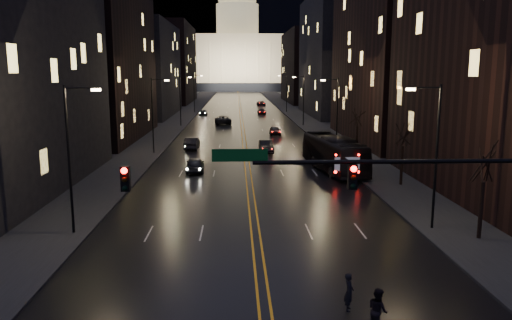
{
  "coord_description": "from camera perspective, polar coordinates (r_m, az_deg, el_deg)",
  "views": [
    {
      "loc": [
        -1.14,
        -19.33,
        9.76
      ],
      "look_at": [
        0.2,
        13.96,
        3.81
      ],
      "focal_mm": 35.0,
      "sensor_mm": 36.0,
      "label": 1
    }
  ],
  "objects": [
    {
      "name": "streetlamp_left_near",
      "position": [
        31.23,
        -20.32,
        0.88
      ],
      "size": [
        2.13,
        0.25,
        9.0
      ],
      "color": "black",
      "rests_on": "ground"
    },
    {
      "name": "oncoming_car_c",
      "position": [
        93.32,
        -3.8,
        4.6
      ],
      "size": [
        3.38,
        6.18,
        1.64
      ],
      "primitive_type": "imported",
      "rotation": [
        0.0,
        0.0,
        3.26
      ],
      "color": "black",
      "rests_on": "ground"
    },
    {
      "name": "building_right_tall",
      "position": [
        73.37,
        15.99,
        16.98
      ],
      "size": [
        12.0,
        30.0,
        38.0
      ],
      "primitive_type": "cube",
      "color": "black",
      "rests_on": "ground"
    },
    {
      "name": "pedestrian_b",
      "position": [
        20.19,
        13.76,
        -16.3
      ],
      "size": [
        0.67,
        0.94,
        1.75
      ],
      "primitive_type": "imported",
      "rotation": [
        0.0,
        0.0,
        1.83
      ],
      "color": "black",
      "rests_on": "ground"
    },
    {
      "name": "tree_right_far",
      "position": [
        59.28,
        11.54,
        4.85
      ],
      "size": [
        2.4,
        2.4,
        6.65
      ],
      "color": "black",
      "rests_on": "ground"
    },
    {
      "name": "ground",
      "position": [
        21.68,
        1.0,
        -16.63
      ],
      "size": [
        900.0,
        900.0,
        0.0
      ],
      "primitive_type": "plane",
      "color": "black",
      "rests_on": "ground"
    },
    {
      "name": "streetlamp_left_far",
      "position": [
        89.97,
        -8.54,
        7.03
      ],
      "size": [
        2.13,
        0.25,
        9.0
      ],
      "color": "black",
      "rests_on": "ground"
    },
    {
      "name": "streetlamp_right_far",
      "position": [
        90.25,
        5.35,
        7.1
      ],
      "size": [
        2.13,
        0.25,
        9.0
      ],
      "color": "black",
      "rests_on": "ground"
    },
    {
      "name": "road",
      "position": [
        149.65,
        -1.88,
        6.38
      ],
      "size": [
        20.0,
        320.0,
        0.02
      ],
      "primitive_type": "cube",
      "color": "black",
      "rests_on": "ground"
    },
    {
      "name": "pedestrian_a",
      "position": [
        21.54,
        10.57,
        -14.61
      ],
      "size": [
        0.5,
        0.65,
        1.62
      ],
      "primitive_type": "imported",
      "rotation": [
        0.0,
        0.0,
        1.37
      ],
      "color": "black",
      "rests_on": "ground"
    },
    {
      "name": "bus",
      "position": [
        49.87,
        8.87,
        0.72
      ],
      "size": [
        4.58,
        12.67,
        3.45
      ],
      "primitive_type": "imported",
      "rotation": [
        0.0,
        0.0,
        0.14
      ],
      "color": "black",
      "rests_on": "ground"
    },
    {
      "name": "tree_right_near",
      "position": [
        31.21,
        24.67,
        -0.46
      ],
      "size": [
        2.4,
        2.4,
        6.65
      ],
      "color": "black",
      "rests_on": "ground"
    },
    {
      "name": "streetlamp_right_near",
      "position": [
        32.02,
        19.65,
        1.13
      ],
      "size": [
        2.13,
        0.25,
        9.0
      ],
      "color": "black",
      "rests_on": "ground"
    },
    {
      "name": "receding_car_a",
      "position": [
        60.63,
        1.16,
        1.56
      ],
      "size": [
        1.67,
        4.55,
        1.49
      ],
      "primitive_type": "imported",
      "rotation": [
        0.0,
        0.0,
        0.02
      ],
      "color": "black",
      "rests_on": "ground"
    },
    {
      "name": "capitol",
      "position": [
        269.43,
        -2.11,
        11.68
      ],
      "size": [
        90.0,
        50.0,
        58.5
      ],
      "color": "black",
      "rests_on": "ground"
    },
    {
      "name": "oncoming_car_b",
      "position": [
        63.63,
        -7.34,
        1.9
      ],
      "size": [
        1.72,
        4.6,
        1.5
      ],
      "primitive_type": "imported",
      "rotation": [
        0.0,
        0.0,
        3.11
      ],
      "color": "black",
      "rests_on": "ground"
    },
    {
      "name": "sidewalk_left",
      "position": [
        150.19,
        -7.26,
        6.34
      ],
      "size": [
        8.0,
        320.0,
        0.16
      ],
      "primitive_type": "cube",
      "color": "black",
      "rests_on": "ground"
    },
    {
      "name": "building_right_mid",
      "position": [
        113.56,
        9.12,
        11.63
      ],
      "size": [
        12.0,
        34.0,
        26.0
      ],
      "primitive_type": "cube",
      "color": "black",
      "rests_on": "ground"
    },
    {
      "name": "building_right_dist",
      "position": [
        160.87,
        5.7,
        10.51
      ],
      "size": [
        12.0,
        40.0,
        22.0
      ],
      "primitive_type": "cube",
      "color": "black",
      "rests_on": "ground"
    },
    {
      "name": "streetlamp_left_mid",
      "position": [
        60.29,
        -11.59,
        5.47
      ],
      "size": [
        2.13,
        0.25,
        9.0
      ],
      "color": "black",
      "rests_on": "ground"
    },
    {
      "name": "building_left_far",
      "position": [
        113.09,
        -12.62,
        10.0
      ],
      "size": [
        12.0,
        34.0,
        20.0
      ],
      "primitive_type": "cube",
      "color": "black",
      "rests_on": "ground"
    },
    {
      "name": "receding_car_c",
      "position": [
        114.95,
        0.66,
        5.56
      ],
      "size": [
        1.93,
        4.43,
        1.27
      ],
      "primitive_type": "imported",
      "rotation": [
        0.0,
        0.0,
        0.03
      ],
      "color": "black",
      "rests_on": "ground"
    },
    {
      "name": "streetlamp_right_mid",
      "position": [
        60.7,
        9.1,
        5.57
      ],
      "size": [
        2.13,
        0.25,
        9.0
      ],
      "color": "black",
      "rests_on": "ground"
    },
    {
      "name": "oncoming_car_a",
      "position": [
        49.17,
        -6.97,
        -0.54
      ],
      "size": [
        1.88,
        4.36,
        1.47
      ],
      "primitive_type": "imported",
      "rotation": [
        0.0,
        0.0,
        3.18
      ],
      "color": "black",
      "rests_on": "ground"
    },
    {
      "name": "center_line",
      "position": [
        149.65,
        -1.88,
        6.38
      ],
      "size": [
        0.62,
        320.0,
        0.01
      ],
      "primitive_type": "cube",
      "color": "orange",
      "rests_on": "road"
    },
    {
      "name": "oncoming_car_d",
      "position": [
        112.74,
        -6.07,
        5.43
      ],
      "size": [
        2.24,
        4.64,
        1.3
      ],
      "primitive_type": "imported",
      "rotation": [
        0.0,
        0.0,
        3.24
      ],
      "color": "black",
      "rests_on": "ground"
    },
    {
      "name": "streetlamp_right_dist",
      "position": [
        120.02,
        3.44,
        7.87
      ],
      "size": [
        2.13,
        0.25,
        9.0
      ],
      "color": "black",
      "rests_on": "ground"
    },
    {
      "name": "tree_right_mid",
      "position": [
        44.0,
        16.48,
        2.87
      ],
      "size": [
        2.4,
        2.4,
        6.65
      ],
      "color": "black",
      "rests_on": "ground"
    },
    {
      "name": "streetlamp_left_dist",
      "position": [
        119.81,
        -7.0,
        7.81
      ],
      "size": [
        2.13,
        0.25,
        9.0
      ],
      "color": "black",
      "rests_on": "ground"
    },
    {
      "name": "traffic_signal",
      "position": [
        21.09,
        17.31,
        -3.1
      ],
      "size": [
        17.29,
        0.45,
        7.0
      ],
      "color": "black",
      "rests_on": "ground"
    },
    {
      "name": "receding_car_d",
      "position": [
        143.37,
        0.6,
        6.49
      ],
      "size": [
        2.51,
        5.02,
        1.36
      ],
      "primitive_type": "imported",
      "rotation": [
        0.0,
        0.0,
        0.05
      ],
      "color": "black",
      "rests_on": "ground"
    },
    {
      "name": "sidewalk_right",
      "position": [
        150.41,
        3.49,
        6.41
      ],
      "size": [
        8.0,
        320.0,
        0.16
      ],
      "primitive_type": "cube",
      "color": "black",
      "rests_on": "ground"
    },
    {
      "name": "building_left_dist",
      "position": [
        160.58,
        -9.58,
        10.78
      ],
      "size": [
        12.0,
        40.0,
        24.0
      ],
      "primitive_type": "cube",
      "color": "black",
      "rests_on": "ground"
    },
    {
      "name": "receding_car_b",
      "position": [
        77.35,
        2.19,
        3.38
      ],
      "size": [
        1.65,
        4.07,
        1.39
      ],
      "primitive_type": "imported",
      "rotation": [
        0.0,
        0.0,
        -0.0
      ],
      "color": "black",
      "rests_on": "ground"
    },
    {
      "name": "building_left_mid",
      "position": [
        76.09,
        -17.9,
        12.84
      ],
      "size": [
        12.0,
        30.0,
        28.0
      ],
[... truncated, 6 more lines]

